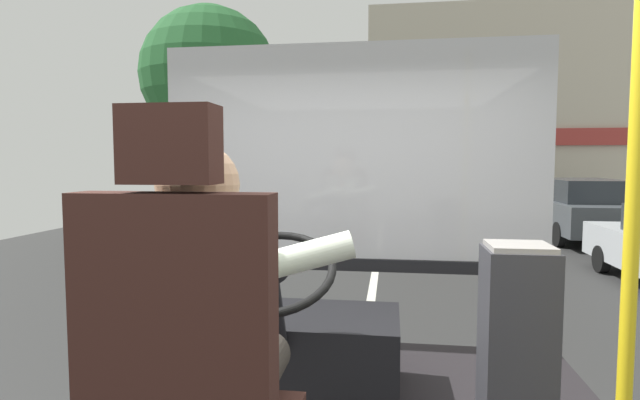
# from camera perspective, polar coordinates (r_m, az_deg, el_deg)

# --- Properties ---
(ground) EXTENTS (18.00, 44.00, 0.06)m
(ground) POSITION_cam_1_polar(r_m,az_deg,el_deg) (10.61, 6.67, -5.92)
(ground) COLOR #2D2D2D
(bus_driver) EXTENTS (0.80, 0.57, 0.78)m
(bus_driver) POSITION_cam_1_polar(r_m,az_deg,el_deg) (1.45, -12.79, -13.29)
(bus_driver) COLOR #332D28
(bus_driver) RESTS_ON driver_seat
(steering_console) EXTENTS (1.10, 1.02, 0.87)m
(steering_console) POSITION_cam_1_polar(r_m,az_deg,el_deg) (2.69, -3.26, -16.42)
(steering_console) COLOR black
(steering_console) RESTS_ON bus_floor
(handrail_pole) EXTENTS (0.04, 0.04, 2.24)m
(handrail_pole) POSITION_cam_1_polar(r_m,az_deg,el_deg) (1.72, 32.24, 1.57)
(handrail_pole) COLOR yellow
(handrail_pole) RESTS_ON bus_floor
(fare_box) EXTENTS (0.25, 0.25, 0.88)m
(fare_box) POSITION_cam_1_polar(r_m,az_deg,el_deg) (2.14, 21.46, -16.39)
(fare_box) COLOR #333338
(fare_box) RESTS_ON bus_floor
(windshield_panel) EXTENTS (2.50, 0.08, 1.48)m
(windshield_panel) POSITION_cam_1_polar(r_m,az_deg,el_deg) (3.27, 3.64, 1.95)
(windshield_panel) COLOR silver
(street_tree) EXTENTS (3.38, 3.38, 5.70)m
(street_tree) POSITION_cam_1_polar(r_m,az_deg,el_deg) (13.10, -12.50, 13.61)
(street_tree) COLOR #4C3828
(street_tree) RESTS_ON ground
(shop_building) EXTENTS (13.55, 4.76, 7.66)m
(shop_building) POSITION_cam_1_polar(r_m,az_deg,el_deg) (22.18, 23.77, 9.08)
(shop_building) COLOR #BCB29E
(shop_building) RESTS_ON ground
(parked_car_charcoal) EXTENTS (1.86, 4.45, 1.46)m
(parked_car_charcoal) POSITION_cam_1_polar(r_m,az_deg,el_deg) (13.63, 27.49, -0.82)
(parked_car_charcoal) COLOR #474C51
(parked_car_charcoal) RESTS_ON ground
(parked_car_white) EXTENTS (1.95, 3.86, 1.38)m
(parked_car_white) POSITION_cam_1_polar(r_m,az_deg,el_deg) (19.26, 21.11, 0.64)
(parked_car_white) COLOR silver
(parked_car_white) RESTS_ON ground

